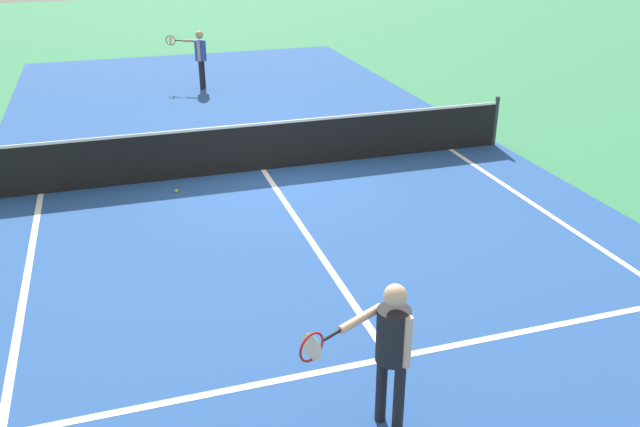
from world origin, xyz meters
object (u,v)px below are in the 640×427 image
Objects in this scene: net at (262,146)px; tennis_ball_near_net at (177,191)px; player_near at (390,343)px; player_far at (200,53)px.

tennis_ball_near_net is (-1.76, -0.67, -0.46)m from net.
tennis_ball_near_net is at bearing 100.86° from player_near.
player_near is 6.92m from tennis_ball_near_net.
tennis_ball_near_net is at bearing -159.17° from net.
player_far reaches higher than net.
tennis_ball_near_net is at bearing -101.73° from player_far.
player_near is at bearing -79.14° from tennis_ball_near_net.
net is at bearing -88.67° from player_far.
net is 7.44m from player_near.
player_far reaches higher than tennis_ball_near_net.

